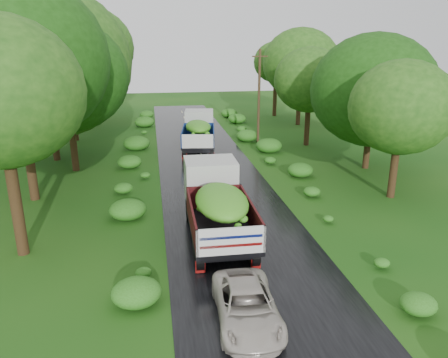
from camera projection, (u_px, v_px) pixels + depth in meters
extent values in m
plane|color=#10450E|center=(268.00, 301.00, 14.70)|extent=(120.00, 120.00, 0.00)
cube|color=black|center=(239.00, 237.00, 19.39)|extent=(6.50, 80.00, 0.02)
cube|color=#BFB78C|center=(268.00, 300.00, 14.70)|extent=(0.12, 1.60, 0.00)
cube|color=#BFB78C|center=(243.00, 247.00, 18.45)|extent=(0.12, 1.60, 0.00)
cube|color=#BFB78C|center=(227.00, 212.00, 22.21)|extent=(0.12, 1.60, 0.00)
cube|color=#BFB78C|center=(216.00, 187.00, 25.96)|extent=(0.12, 1.60, 0.00)
cube|color=#BFB78C|center=(207.00, 168.00, 29.72)|extent=(0.12, 1.60, 0.00)
cube|color=#BFB78C|center=(201.00, 153.00, 33.47)|extent=(0.12, 1.60, 0.00)
cube|color=#BFB78C|center=(195.00, 142.00, 37.22)|extent=(0.12, 1.60, 0.00)
cube|color=#BFB78C|center=(191.00, 132.00, 40.98)|extent=(0.12, 1.60, 0.00)
cube|color=#BFB78C|center=(187.00, 124.00, 44.73)|extent=(0.12, 1.60, 0.00)
cube|color=#BFB78C|center=(184.00, 118.00, 48.49)|extent=(0.12, 1.60, 0.00)
cube|color=#BFB78C|center=(182.00, 112.00, 52.24)|extent=(0.12, 1.60, 0.00)
cube|color=black|center=(218.00, 224.00, 19.04)|extent=(1.96, 6.20, 0.31)
cylinder|color=black|center=(190.00, 210.00, 21.05)|extent=(0.32, 1.10, 1.10)
cylinder|color=black|center=(233.00, 207.00, 21.36)|extent=(0.32, 1.10, 1.10)
cylinder|color=black|center=(197.00, 243.00, 17.62)|extent=(0.32, 1.10, 1.10)
cylinder|color=black|center=(248.00, 240.00, 17.92)|extent=(0.32, 1.10, 1.10)
cylinder|color=black|center=(199.00, 256.00, 16.56)|extent=(0.32, 1.10, 1.10)
cylinder|color=black|center=(254.00, 252.00, 16.87)|extent=(0.32, 1.10, 1.10)
cube|color=maroon|center=(200.00, 267.00, 16.28)|extent=(0.37, 0.05, 0.49)
cube|color=maroon|center=(256.00, 263.00, 16.59)|extent=(0.37, 0.05, 0.49)
cube|color=silver|center=(211.00, 181.00, 20.99)|extent=(2.44, 2.11, 2.08)
cube|color=black|center=(222.00, 230.00, 17.88)|extent=(2.58, 4.74, 0.18)
cube|color=#4F0E16|center=(192.00, 218.00, 17.52)|extent=(0.14, 4.72, 1.04)
cube|color=#4F0E16|center=(251.00, 214.00, 17.87)|extent=(0.14, 4.72, 1.04)
cube|color=#4F0E16|center=(214.00, 197.00, 19.87)|extent=(2.52, 0.12, 1.04)
cube|color=silver|center=(231.00, 241.00, 15.52)|extent=(2.52, 0.12, 1.04)
ellipsoid|color=#328618|center=(222.00, 201.00, 17.49)|extent=(2.16, 3.98, 1.10)
cube|color=black|center=(199.00, 142.00, 34.26)|extent=(2.55, 6.03, 0.29)
cylinder|color=black|center=(187.00, 138.00, 36.30)|extent=(0.43, 1.07, 1.04)
cylinder|color=black|center=(212.00, 138.00, 36.36)|extent=(0.43, 1.07, 1.04)
cylinder|color=black|center=(185.00, 148.00, 33.02)|extent=(0.43, 1.07, 1.04)
cylinder|color=black|center=(212.00, 148.00, 33.07)|extent=(0.43, 1.07, 1.04)
cylinder|color=black|center=(184.00, 151.00, 32.00)|extent=(0.43, 1.07, 1.04)
cylinder|color=black|center=(212.00, 151.00, 32.06)|extent=(0.43, 1.07, 1.04)
cube|color=maroon|center=(184.00, 156.00, 31.74)|extent=(0.36, 0.09, 0.47)
cube|color=maroon|center=(212.00, 155.00, 31.80)|extent=(0.36, 0.09, 0.47)
cube|color=silver|center=(199.00, 122.00, 36.13)|extent=(2.53, 2.26, 1.97)
cube|color=black|center=(198.00, 142.00, 33.15)|extent=(2.96, 4.74, 0.17)
cube|color=navy|center=(183.00, 135.00, 32.94)|extent=(0.67, 4.43, 0.99)
cube|color=navy|center=(214.00, 135.00, 33.01)|extent=(0.67, 4.43, 0.99)
cube|color=navy|center=(199.00, 129.00, 35.06)|extent=(2.38, 0.40, 0.99)
cube|color=silver|center=(198.00, 141.00, 30.89)|extent=(2.38, 0.40, 0.99)
ellipsoid|color=#328618|center=(198.00, 127.00, 32.78)|extent=(2.48, 3.98, 1.04)
imported|color=beige|center=(247.00, 306.00, 13.45)|extent=(2.04, 4.12, 1.12)
cylinder|color=#382616|center=(259.00, 97.00, 35.83)|extent=(0.24, 0.24, 7.63)
cube|color=#382616|center=(260.00, 56.00, 34.83)|extent=(1.33, 0.31, 0.10)
cylinder|color=black|center=(10.00, 166.00, 16.80)|extent=(0.46, 0.46, 7.47)
cylinder|color=black|center=(24.00, 123.00, 22.71)|extent=(0.48, 0.48, 8.44)
ellipsoid|color=#15400C|center=(15.00, 60.00, 21.72)|extent=(4.31, 4.31, 3.88)
cylinder|color=black|center=(71.00, 118.00, 28.16)|extent=(0.45, 0.45, 7.02)
ellipsoid|color=#15400C|center=(66.00, 76.00, 27.34)|extent=(3.95, 3.95, 3.56)
cylinder|color=black|center=(51.00, 106.00, 30.54)|extent=(0.47, 0.47, 7.80)
ellipsoid|color=#15400C|center=(45.00, 62.00, 29.63)|extent=(4.82, 4.82, 4.33)
cylinder|color=black|center=(72.00, 95.00, 36.65)|extent=(0.47, 0.47, 7.71)
ellipsoid|color=#15400C|center=(68.00, 59.00, 35.75)|extent=(3.85, 3.85, 3.46)
cylinder|color=black|center=(85.00, 85.00, 41.69)|extent=(0.48, 0.48, 8.38)
ellipsoid|color=#15400C|center=(81.00, 50.00, 40.71)|extent=(3.93, 3.93, 3.54)
cylinder|color=black|center=(92.00, 80.00, 45.84)|extent=(0.48, 0.48, 8.51)
ellipsoid|color=#15400C|center=(89.00, 48.00, 44.85)|extent=(4.27, 4.27, 3.84)
cylinder|color=black|center=(396.00, 147.00, 23.48)|extent=(0.42, 0.42, 5.68)
ellipsoid|color=#1D4D13|center=(401.00, 107.00, 22.81)|extent=(3.32, 3.32, 2.99)
cylinder|color=black|center=(370.00, 125.00, 28.87)|extent=(0.42, 0.42, 5.95)
ellipsoid|color=#1D4D13|center=(373.00, 90.00, 28.17)|extent=(4.02, 4.02, 3.62)
cylinder|color=black|center=(308.00, 109.00, 35.22)|extent=(0.42, 0.42, 6.02)
ellipsoid|color=#1D4D13|center=(310.00, 80.00, 34.51)|extent=(3.38, 3.38, 3.04)
cylinder|color=black|center=(299.00, 90.00, 43.61)|extent=(0.45, 0.45, 6.95)
ellipsoid|color=#1D4D13|center=(301.00, 63.00, 42.80)|extent=(3.88, 3.88, 3.49)
cylinder|color=black|center=(275.00, 86.00, 48.73)|extent=(0.44, 0.44, 6.74)
ellipsoid|color=#1D4D13|center=(276.00, 62.00, 47.95)|extent=(3.15, 3.15, 2.84)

